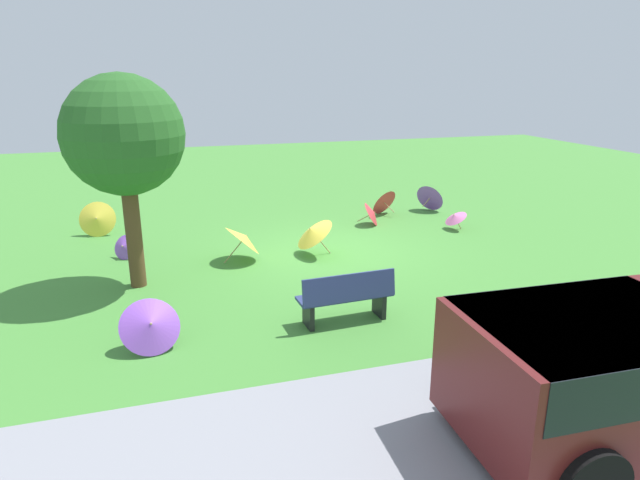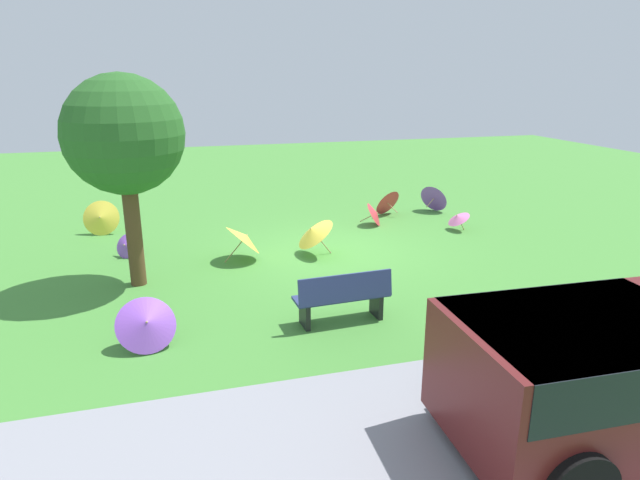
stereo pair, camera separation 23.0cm
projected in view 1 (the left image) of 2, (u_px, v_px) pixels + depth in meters
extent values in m
plane|color=#478C38|center=(333.00, 252.00, 12.74)|extent=(40.00, 40.00, 0.00)
cube|color=gray|center=(532.00, 444.00, 6.16)|extent=(40.00, 4.13, 0.01)
cube|color=black|center=(593.00, 342.00, 5.84)|extent=(2.64, 2.00, 0.55)
cylinder|color=black|center=(481.00, 377.00, 6.80)|extent=(0.77, 0.24, 0.76)
cube|color=navy|center=(345.00, 296.00, 9.08)|extent=(1.62, 0.54, 0.05)
cube|color=navy|center=(350.00, 288.00, 8.83)|extent=(1.60, 0.20, 0.45)
cube|color=black|center=(308.00, 314.00, 8.94)|extent=(0.10, 0.41, 0.45)
cube|color=black|center=(379.00, 303.00, 9.36)|extent=(0.10, 0.41, 0.45)
cylinder|color=brown|center=(133.00, 230.00, 10.41)|extent=(0.30, 0.30, 2.26)
sphere|color=#286023|center=(123.00, 135.00, 9.88)|extent=(2.20, 2.20, 2.20)
cylinder|color=tan|center=(364.00, 218.00, 14.96)|extent=(0.35, 0.19, 0.24)
cone|color=#D8383F|center=(373.00, 213.00, 14.89)|extent=(0.71, 0.82, 0.65)
sphere|color=tan|center=(375.00, 212.00, 14.87)|extent=(0.06, 0.05, 0.05)
cylinder|color=tan|center=(323.00, 244.00, 12.50)|extent=(0.39, 0.05, 0.50)
cone|color=yellow|center=(312.00, 232.00, 12.32)|extent=(0.91, 0.99, 0.72)
sphere|color=tan|center=(310.00, 229.00, 12.28)|extent=(0.05, 0.04, 0.05)
cylinder|color=tan|center=(233.00, 252.00, 11.98)|extent=(0.44, 0.08, 0.47)
cone|color=yellow|center=(244.00, 238.00, 12.01)|extent=(0.92, 1.05, 0.76)
sphere|color=tan|center=(246.00, 235.00, 12.01)|extent=(0.06, 0.04, 0.05)
cylinder|color=tan|center=(426.00, 202.00, 16.25)|extent=(0.35, 0.25, 0.20)
cone|color=purple|center=(431.00, 197.00, 16.42)|extent=(0.88, 0.98, 0.84)
sphere|color=tan|center=(432.00, 196.00, 16.46)|extent=(0.06, 0.06, 0.05)
cylinder|color=tan|center=(100.00, 221.00, 14.18)|extent=(0.09, 0.47, 0.22)
cone|color=yellow|center=(97.00, 219.00, 13.86)|extent=(0.97, 0.60, 0.89)
sphere|color=tan|center=(96.00, 218.00, 13.79)|extent=(0.04, 0.05, 0.05)
cylinder|color=tan|center=(458.00, 224.00, 14.52)|extent=(0.20, 0.03, 0.31)
cone|color=pink|center=(455.00, 217.00, 14.42)|extent=(0.58, 0.60, 0.42)
sphere|color=tan|center=(454.00, 215.00, 14.40)|extent=(0.05, 0.04, 0.05)
cylinder|color=tan|center=(130.00, 248.00, 12.37)|extent=(0.18, 0.23, 0.16)
cone|color=purple|center=(124.00, 247.00, 12.18)|extent=(0.69, 0.65, 0.57)
sphere|color=tan|center=(122.00, 246.00, 12.12)|extent=(0.06, 0.06, 0.05)
cylinder|color=tan|center=(389.00, 207.00, 15.82)|extent=(0.19, 0.37, 0.24)
cone|color=#D8383F|center=(382.00, 201.00, 15.97)|extent=(0.99, 0.85, 0.81)
sphere|color=tan|center=(380.00, 199.00, 16.01)|extent=(0.05, 0.06, 0.05)
cylinder|color=tan|center=(148.00, 332.00, 8.41)|extent=(0.10, 0.44, 0.37)
cone|color=purple|center=(150.00, 325.00, 8.11)|extent=(1.01, 0.85, 0.80)
sphere|color=tan|center=(151.00, 324.00, 8.04)|extent=(0.04, 0.06, 0.05)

